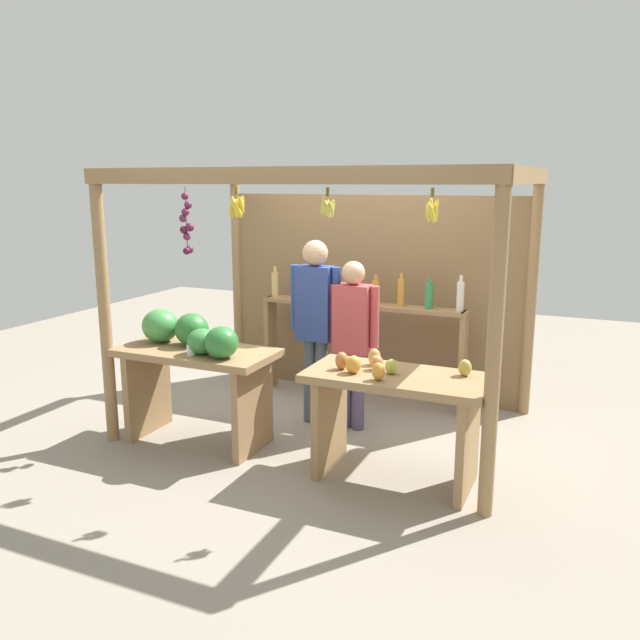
# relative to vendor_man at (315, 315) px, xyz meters

# --- Properties ---
(ground_plane) EXTENTS (12.00, 12.00, 0.00)m
(ground_plane) POSITION_rel_vendor_man_xyz_m (0.15, -0.03, -1.02)
(ground_plane) COLOR gray
(ground_plane) RESTS_ON ground
(market_stall) EXTENTS (3.29, 2.22, 2.29)m
(market_stall) POSITION_rel_vendor_man_xyz_m (0.15, 0.46, 0.33)
(market_stall) COLOR #99754C
(market_stall) RESTS_ON ground
(fruit_counter_left) EXTENTS (1.33, 0.65, 1.11)m
(fruit_counter_left) POSITION_rel_vendor_man_xyz_m (-0.75, -0.81, -0.27)
(fruit_counter_left) COLOR #99754C
(fruit_counter_left) RESTS_ON ground
(fruit_counter_right) EXTENTS (1.33, 0.64, 0.95)m
(fruit_counter_right) POSITION_rel_vendor_man_xyz_m (1.01, -0.82, -0.41)
(fruit_counter_right) COLOR #99754C
(fruit_counter_right) RESTS_ON ground
(bottle_shelf_unit) EXTENTS (2.11, 0.22, 1.35)m
(bottle_shelf_unit) POSITION_rel_vendor_man_xyz_m (0.15, 0.77, -0.19)
(bottle_shelf_unit) COLOR #99754C
(bottle_shelf_unit) RESTS_ON ground
(vendor_man) EXTENTS (0.48, 0.23, 1.68)m
(vendor_man) POSITION_rel_vendor_man_xyz_m (0.00, 0.00, 0.00)
(vendor_man) COLOR #495262
(vendor_man) RESTS_ON ground
(vendor_woman) EXTENTS (0.48, 0.21, 1.52)m
(vendor_woman) POSITION_rel_vendor_man_xyz_m (0.36, -0.00, -0.11)
(vendor_woman) COLOR #52496A
(vendor_woman) RESTS_ON ground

